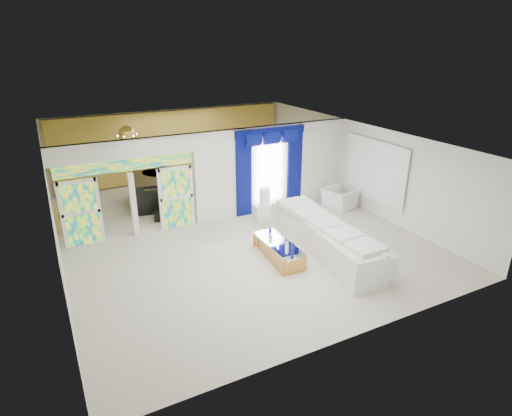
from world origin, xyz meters
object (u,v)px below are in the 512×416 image
coffee_table (279,251)px  console_table (272,209)px  grand_piano (154,191)px  white_sofa (325,238)px  armchair (339,198)px

coffee_table → console_table: bearing=64.1°
console_table → grand_piano: size_ratio=0.63×
white_sofa → console_table: bearing=96.1°
armchair → console_table: bearing=69.0°
white_sofa → console_table: 3.09m
white_sofa → grand_piano: grand_piano is taller
white_sofa → grand_piano: (-3.33, 6.00, 0.10)m
console_table → armchair: (2.50, -0.45, 0.13)m
white_sofa → console_table: (-0.00, 3.08, -0.21)m
coffee_table → grand_piano: 6.04m
white_sofa → armchair: 3.63m
coffee_table → console_table: 3.09m
coffee_table → armchair: 4.50m
coffee_table → grand_piano: bearing=109.2°
armchair → grand_piano: 6.74m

